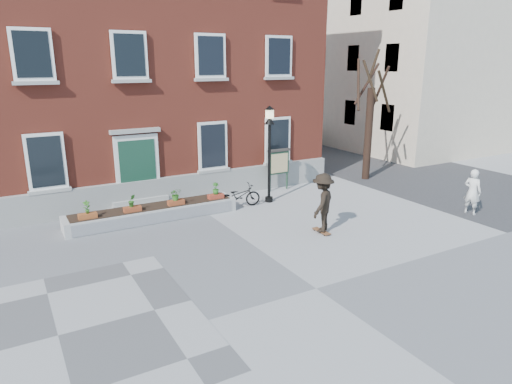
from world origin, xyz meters
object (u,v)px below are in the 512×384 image
bicycle (239,196)px  skateboarder (323,203)px  notice_board (279,163)px  bystander (472,192)px  lamp_post (269,141)px  parked_car (297,135)px

bicycle → skateboarder: skateboarder is taller
bicycle → notice_board: bearing=-56.0°
bystander → lamp_post: bearing=35.2°
bystander → skateboarder: skateboarder is taller
notice_board → skateboarder: (-1.60, -5.25, -0.20)m
notice_board → skateboarder: 5.49m
bicycle → lamp_post: (1.41, 0.05, 2.08)m
parked_car → skateboarder: 17.00m
parked_car → skateboarder: bearing=-110.0°
parked_car → notice_board: (-7.34, -9.20, 0.54)m
skateboarder → bystander: bearing=-10.7°
notice_board → skateboarder: bearing=-106.9°
lamp_post → skateboarder: 4.23m
bicycle → parked_car: parked_car is taller
bicycle → bystander: bearing=-117.5°
bicycle → parked_car: size_ratio=0.40×
bystander → skateboarder: size_ratio=0.84×
bicycle → bystander: bystander is taller
parked_car → skateboarder: size_ratio=2.12×
bystander → notice_board: bearing=21.7°
parked_car → lamp_post: (-8.63, -10.51, 1.82)m
notice_board → bystander: bearing=-54.6°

